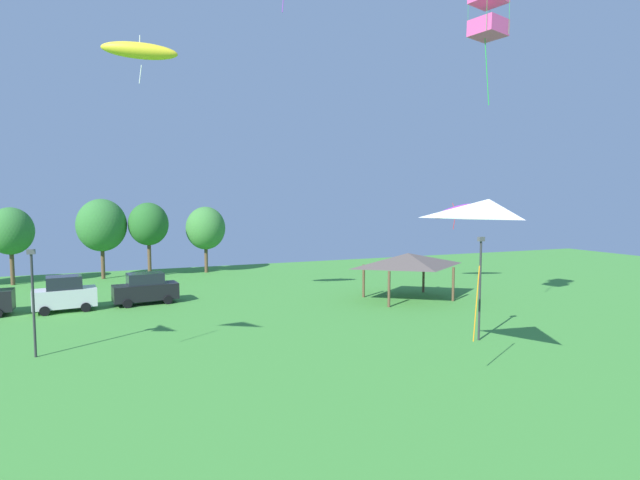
{
  "coord_description": "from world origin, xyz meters",
  "views": [
    {
      "loc": [
        -6.88,
        1.92,
        7.66
      ],
      "look_at": [
        -0.93,
        16.36,
        6.41
      ],
      "focal_mm": 28.0,
      "sensor_mm": 36.0,
      "label": 1
    }
  ],
  "objects_px": {
    "kite_flying_7": "(488,228)",
    "light_post_0": "(33,296)",
    "treeline_tree_1": "(10,231)",
    "treeline_tree_2": "(102,225)",
    "kite_flying_5": "(140,51)",
    "light_post_1": "(480,282)",
    "kite_flying_4": "(454,211)",
    "parked_car_second_from_left": "(65,294)",
    "park_pavilion": "(408,260)",
    "treeline_tree_3": "(148,224)",
    "parked_car_third_from_left": "(146,289)",
    "treeline_tree_4": "(206,228)",
    "kite_flying_3": "(488,12)"
  },
  "relations": [
    {
      "from": "light_post_1",
      "to": "treeline_tree_3",
      "type": "distance_m",
      "value": 34.4
    },
    {
      "from": "kite_flying_5",
      "to": "treeline_tree_2",
      "type": "relative_size",
      "value": 0.59
    },
    {
      "from": "parked_car_second_from_left",
      "to": "park_pavilion",
      "type": "bearing_deg",
      "value": -19.13
    },
    {
      "from": "kite_flying_4",
      "to": "light_post_0",
      "type": "distance_m",
      "value": 34.04
    },
    {
      "from": "light_post_1",
      "to": "treeline_tree_4",
      "type": "relative_size",
      "value": 0.81
    },
    {
      "from": "kite_flying_3",
      "to": "light_post_0",
      "type": "xyz_separation_m",
      "value": [
        -22.89,
        5.04,
        -14.82
      ]
    },
    {
      "from": "parked_car_second_from_left",
      "to": "treeline_tree_4",
      "type": "distance_m",
      "value": 19.82
    },
    {
      "from": "parked_car_second_from_left",
      "to": "treeline_tree_3",
      "type": "xyz_separation_m",
      "value": [
        6.45,
        14.11,
        4.08
      ]
    },
    {
      "from": "parked_car_second_from_left",
      "to": "kite_flying_5",
      "type": "bearing_deg",
      "value": -54.51
    },
    {
      "from": "kite_flying_5",
      "to": "parked_car_third_from_left",
      "type": "xyz_separation_m",
      "value": [
        0.26,
        6.06,
        -15.49
      ]
    },
    {
      "from": "light_post_1",
      "to": "parked_car_third_from_left",
      "type": "bearing_deg",
      "value": 133.62
    },
    {
      "from": "kite_flying_5",
      "to": "treeline_tree_2",
      "type": "xyz_separation_m",
      "value": [
        -2.9,
        20.25,
        -11.39
      ]
    },
    {
      "from": "light_post_1",
      "to": "treeline_tree_2",
      "type": "bearing_deg",
      "value": 121.88
    },
    {
      "from": "parked_car_third_from_left",
      "to": "treeline_tree_1",
      "type": "xyz_separation_m",
      "value": [
        -10.68,
        13.41,
        3.74
      ]
    },
    {
      "from": "parked_car_third_from_left",
      "to": "kite_flying_7",
      "type": "bearing_deg",
      "value": -64.66
    },
    {
      "from": "kite_flying_4",
      "to": "treeline_tree_4",
      "type": "height_order",
      "value": "kite_flying_4"
    },
    {
      "from": "treeline_tree_1",
      "to": "parked_car_third_from_left",
      "type": "bearing_deg",
      "value": -51.46
    },
    {
      "from": "kite_flying_5",
      "to": "park_pavilion",
      "type": "relative_size",
      "value": 0.63
    },
    {
      "from": "parked_car_second_from_left",
      "to": "parked_car_third_from_left",
      "type": "distance_m",
      "value": 5.34
    },
    {
      "from": "light_post_0",
      "to": "treeline_tree_3",
      "type": "height_order",
      "value": "treeline_tree_3"
    },
    {
      "from": "kite_flying_3",
      "to": "kite_flying_5",
      "type": "xyz_separation_m",
      "value": [
        -17.41,
        10.22,
        -1.23
      ]
    },
    {
      "from": "kite_flying_5",
      "to": "treeline_tree_2",
      "type": "height_order",
      "value": "kite_flying_5"
    },
    {
      "from": "kite_flying_4",
      "to": "kite_flying_5",
      "type": "bearing_deg",
      "value": -170.03
    },
    {
      "from": "treeline_tree_4",
      "to": "light_post_1",
      "type": "bearing_deg",
      "value": -73.54
    },
    {
      "from": "treeline_tree_1",
      "to": "treeline_tree_3",
      "type": "relative_size",
      "value": 0.95
    },
    {
      "from": "kite_flying_7",
      "to": "light_post_0",
      "type": "distance_m",
      "value": 21.7
    },
    {
      "from": "kite_flying_7",
      "to": "parked_car_second_from_left",
      "type": "bearing_deg",
      "value": 131.89
    },
    {
      "from": "treeline_tree_3",
      "to": "light_post_0",
      "type": "bearing_deg",
      "value": -105.41
    },
    {
      "from": "kite_flying_7",
      "to": "light_post_0",
      "type": "height_order",
      "value": "kite_flying_7"
    },
    {
      "from": "parked_car_third_from_left",
      "to": "treeline_tree_2",
      "type": "bearing_deg",
      "value": 95.84
    },
    {
      "from": "light_post_0",
      "to": "light_post_1",
      "type": "xyz_separation_m",
      "value": [
        22.07,
        -5.89,
        0.2
      ]
    },
    {
      "from": "treeline_tree_1",
      "to": "kite_flying_4",
      "type": "bearing_deg",
      "value": -21.57
    },
    {
      "from": "kite_flying_4",
      "to": "light_post_1",
      "type": "bearing_deg",
      "value": -123.08
    },
    {
      "from": "treeline_tree_1",
      "to": "treeline_tree_2",
      "type": "xyz_separation_m",
      "value": [
        7.53,
        0.78,
        0.36
      ]
    },
    {
      "from": "kite_flying_4",
      "to": "kite_flying_7",
      "type": "relative_size",
      "value": 0.65
    },
    {
      "from": "parked_car_third_from_left",
      "to": "treeline_tree_2",
      "type": "height_order",
      "value": "treeline_tree_2"
    },
    {
      "from": "kite_flying_7",
      "to": "treeline_tree_2",
      "type": "bearing_deg",
      "value": 114.9
    },
    {
      "from": "kite_flying_5",
      "to": "kite_flying_7",
      "type": "height_order",
      "value": "kite_flying_5"
    },
    {
      "from": "treeline_tree_2",
      "to": "treeline_tree_3",
      "type": "xyz_separation_m",
      "value": [
        4.29,
        -0.55,
        0.05
      ]
    },
    {
      "from": "parked_car_second_from_left",
      "to": "treeline_tree_4",
      "type": "xyz_separation_m",
      "value": [
        12.24,
        15.19,
        3.51
      ]
    },
    {
      "from": "park_pavilion",
      "to": "parked_car_third_from_left",
      "type": "bearing_deg",
      "value": 162.86
    },
    {
      "from": "parked_car_second_from_left",
      "to": "light_post_1",
      "type": "bearing_deg",
      "value": -44.24
    },
    {
      "from": "treeline_tree_3",
      "to": "treeline_tree_4",
      "type": "bearing_deg",
      "value": 10.64
    },
    {
      "from": "kite_flying_4",
      "to": "parked_car_second_from_left",
      "type": "height_order",
      "value": "kite_flying_4"
    },
    {
      "from": "kite_flying_4",
      "to": "treeline_tree_2",
      "type": "xyz_separation_m",
      "value": [
        -29.79,
        15.53,
        -1.43
      ]
    },
    {
      "from": "kite_flying_4",
      "to": "treeline_tree_4",
      "type": "bearing_deg",
      "value": 140.82
    },
    {
      "from": "kite_flying_3",
      "to": "park_pavilion",
      "type": "height_order",
      "value": "kite_flying_3"
    },
    {
      "from": "kite_flying_5",
      "to": "light_post_0",
      "type": "relative_size",
      "value": 0.86
    },
    {
      "from": "kite_flying_3",
      "to": "park_pavilion",
      "type": "relative_size",
      "value": 0.87
    },
    {
      "from": "kite_flying_4",
      "to": "light_post_1",
      "type": "relative_size",
      "value": 0.62
    }
  ]
}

